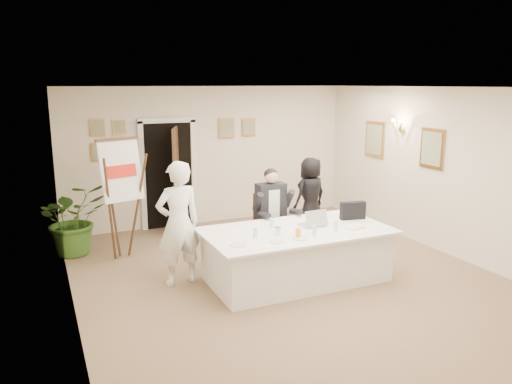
{
  "coord_description": "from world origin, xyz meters",
  "views": [
    {
      "loc": [
        -3.3,
        -6.18,
        2.85
      ],
      "look_at": [
        -0.27,
        0.6,
        1.23
      ],
      "focal_mm": 35.0,
      "sensor_mm": 36.0,
      "label": 1
    }
  ],
  "objects_px": {
    "potted_palm": "(73,219)",
    "conference_table": "(296,254)",
    "paper_stack": "(355,227)",
    "laptop_bag": "(353,210)",
    "seated_man": "(272,213)",
    "standing_man": "(178,224)",
    "oj_glass": "(298,233)",
    "steel_jug": "(278,231)",
    "standing_woman": "(310,195)",
    "flip_chart": "(120,205)",
    "laptop": "(312,216)"
  },
  "relations": [
    {
      "from": "seated_man",
      "to": "standing_woman",
      "type": "bearing_deg",
      "value": 32.12
    },
    {
      "from": "potted_palm",
      "to": "conference_table",
      "type": "bearing_deg",
      "value": -41.6
    },
    {
      "from": "laptop_bag",
      "to": "paper_stack",
      "type": "xyz_separation_m",
      "value": [
        -0.26,
        -0.43,
        -0.12
      ]
    },
    {
      "from": "potted_palm",
      "to": "seated_man",
      "type": "bearing_deg",
      "value": -26.61
    },
    {
      "from": "standing_man",
      "to": "oj_glass",
      "type": "distance_m",
      "value": 1.7
    },
    {
      "from": "standing_woman",
      "to": "potted_palm",
      "type": "distance_m",
      "value": 4.35
    },
    {
      "from": "steel_jug",
      "to": "standing_man",
      "type": "bearing_deg",
      "value": 151.06
    },
    {
      "from": "conference_table",
      "to": "oj_glass",
      "type": "bearing_deg",
      "value": -116.05
    },
    {
      "from": "seated_man",
      "to": "laptop",
      "type": "bearing_deg",
      "value": -83.27
    },
    {
      "from": "conference_table",
      "to": "steel_jug",
      "type": "bearing_deg",
      "value": -161.4
    },
    {
      "from": "laptop_bag",
      "to": "oj_glass",
      "type": "height_order",
      "value": "laptop_bag"
    },
    {
      "from": "standing_woman",
      "to": "oj_glass",
      "type": "height_order",
      "value": "standing_woman"
    },
    {
      "from": "laptop",
      "to": "steel_jug",
      "type": "xyz_separation_m",
      "value": [
        -0.69,
        -0.23,
        -0.08
      ]
    },
    {
      "from": "paper_stack",
      "to": "standing_woman",
      "type": "bearing_deg",
      "value": 75.23
    },
    {
      "from": "steel_jug",
      "to": "standing_woman",
      "type": "bearing_deg",
      "value": 50.52
    },
    {
      "from": "conference_table",
      "to": "laptop_bag",
      "type": "height_order",
      "value": "laptop_bag"
    },
    {
      "from": "flip_chart",
      "to": "laptop",
      "type": "xyz_separation_m",
      "value": [
        2.51,
        -1.87,
        0.0
      ]
    },
    {
      "from": "seated_man",
      "to": "oj_glass",
      "type": "xyz_separation_m",
      "value": [
        -0.29,
        -1.41,
        0.08
      ]
    },
    {
      "from": "standing_man",
      "to": "laptop",
      "type": "xyz_separation_m",
      "value": [
        1.92,
        -0.45,
        0.01
      ]
    },
    {
      "from": "conference_table",
      "to": "laptop_bag",
      "type": "distance_m",
      "value": 1.2
    },
    {
      "from": "seated_man",
      "to": "standing_man",
      "type": "relative_size",
      "value": 0.84
    },
    {
      "from": "standing_man",
      "to": "paper_stack",
      "type": "distance_m",
      "value": 2.57
    },
    {
      "from": "steel_jug",
      "to": "laptop_bag",
      "type": "bearing_deg",
      "value": 10.53
    },
    {
      "from": "steel_jug",
      "to": "paper_stack",
      "type": "bearing_deg",
      "value": -7.85
    },
    {
      "from": "laptop_bag",
      "to": "steel_jug",
      "type": "xyz_separation_m",
      "value": [
        -1.44,
        -0.27,
        -0.08
      ]
    },
    {
      "from": "laptop_bag",
      "to": "flip_chart",
      "type": "bearing_deg",
      "value": 161.85
    },
    {
      "from": "potted_palm",
      "to": "oj_glass",
      "type": "xyz_separation_m",
      "value": [
        2.71,
        -2.91,
        0.22
      ]
    },
    {
      "from": "oj_glass",
      "to": "paper_stack",
      "type": "bearing_deg",
      "value": 3.84
    },
    {
      "from": "seated_man",
      "to": "paper_stack",
      "type": "distance_m",
      "value": 1.51
    },
    {
      "from": "conference_table",
      "to": "paper_stack",
      "type": "relative_size",
      "value": 10.02
    },
    {
      "from": "seated_man",
      "to": "laptop",
      "type": "distance_m",
      "value": 0.98
    },
    {
      "from": "standing_man",
      "to": "conference_table",
      "type": "bearing_deg",
      "value": 152.44
    },
    {
      "from": "oj_glass",
      "to": "standing_woman",
      "type": "bearing_deg",
      "value": 56.39
    },
    {
      "from": "conference_table",
      "to": "paper_stack",
      "type": "xyz_separation_m",
      "value": [
        0.81,
        -0.29,
        0.4
      ]
    },
    {
      "from": "oj_glass",
      "to": "laptop",
      "type": "bearing_deg",
      "value": 43.09
    },
    {
      "from": "conference_table",
      "to": "standing_man",
      "type": "distance_m",
      "value": 1.78
    },
    {
      "from": "seated_man",
      "to": "standing_man",
      "type": "bearing_deg",
      "value": -169.18
    },
    {
      "from": "standing_man",
      "to": "potted_palm",
      "type": "bearing_deg",
      "value": -65.7
    },
    {
      "from": "laptop",
      "to": "steel_jug",
      "type": "relative_size",
      "value": 3.42
    },
    {
      "from": "paper_stack",
      "to": "oj_glass",
      "type": "relative_size",
      "value": 2.08
    },
    {
      "from": "flip_chart",
      "to": "oj_glass",
      "type": "bearing_deg",
      "value": -49.05
    },
    {
      "from": "steel_jug",
      "to": "seated_man",
      "type": "bearing_deg",
      "value": 67.69
    },
    {
      "from": "standing_man",
      "to": "oj_glass",
      "type": "relative_size",
      "value": 13.89
    },
    {
      "from": "flip_chart",
      "to": "potted_palm",
      "type": "xyz_separation_m",
      "value": [
        -0.69,
        0.59,
        -0.3
      ]
    },
    {
      "from": "laptop_bag",
      "to": "potted_palm",
      "type": "bearing_deg",
      "value": 159.71
    },
    {
      "from": "potted_palm",
      "to": "paper_stack",
      "type": "distance_m",
      "value": 4.67
    },
    {
      "from": "laptop",
      "to": "standing_man",
      "type": "bearing_deg",
      "value": 164.09
    },
    {
      "from": "standing_man",
      "to": "laptop",
      "type": "bearing_deg",
      "value": 158.41
    },
    {
      "from": "laptop_bag",
      "to": "paper_stack",
      "type": "height_order",
      "value": "laptop_bag"
    },
    {
      "from": "seated_man",
      "to": "standing_woman",
      "type": "relative_size",
      "value": 1.03
    }
  ]
}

